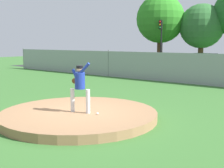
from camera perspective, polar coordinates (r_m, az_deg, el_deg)
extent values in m
plane|color=#386B2D|center=(14.49, 10.82, -1.95)|extent=(80.00, 80.00, 0.00)
cylinder|color=#99704C|center=(9.72, -6.41, -5.97)|extent=(5.09, 5.09, 0.26)
cylinder|color=silver|center=(9.55, -7.66, -3.11)|extent=(0.13, 0.13, 0.76)
cylinder|color=silver|center=(9.30, -4.67, -3.37)|extent=(0.13, 0.13, 0.76)
cylinder|color=navy|center=(9.32, -6.24, 0.65)|extent=(0.32, 0.32, 0.53)
cylinder|color=navy|center=(9.15, -5.49, 2.83)|extent=(0.43, 0.21, 0.44)
cylinder|color=navy|center=(9.43, -7.02, 1.54)|extent=(0.29, 0.17, 0.46)
ellipsoid|color=#4C2D14|center=(9.57, -7.29, 0.60)|extent=(0.20, 0.12, 0.18)
sphere|color=tan|center=(9.28, -6.28, 2.87)|extent=(0.20, 0.20, 0.20)
cylinder|color=black|center=(9.27, -6.29, 3.30)|extent=(0.21, 0.21, 0.09)
sphere|color=white|center=(9.16, -2.83, -5.72)|extent=(0.07, 0.07, 0.07)
cube|color=gray|center=(17.97, 17.01, 2.74)|extent=(35.60, 0.03, 1.85)
cylinder|color=slate|center=(29.68, -16.76, 4.79)|extent=(0.07, 0.07, 1.95)
cylinder|color=slate|center=(21.68, -0.69, 4.06)|extent=(0.07, 0.07, 1.95)
cube|color=maroon|center=(26.65, 1.51, 4.08)|extent=(1.89, 4.40, 0.64)
cube|color=black|center=(26.62, 1.52, 5.51)|extent=(1.69, 2.44, 0.69)
cylinder|color=black|center=(27.73, 3.28, 3.56)|extent=(1.85, 0.69, 0.64)
cylinder|color=black|center=(25.65, -0.41, 3.21)|extent=(1.85, 0.69, 0.64)
cube|color=slate|center=(23.30, 16.78, 3.32)|extent=(2.00, 4.57, 0.76)
cube|color=black|center=(23.26, 16.85, 4.96)|extent=(1.78, 2.54, 0.58)
cylinder|color=black|center=(24.64, 17.89, 2.62)|extent=(1.92, 0.71, 0.64)
cylinder|color=black|center=(22.03, 15.46, 2.12)|extent=(1.92, 0.71, 0.64)
cylinder|color=black|center=(29.53, 9.50, 7.62)|extent=(0.14, 0.14, 4.64)
cube|color=black|center=(29.42, 9.41, 11.27)|extent=(0.28, 0.24, 0.90)
sphere|color=red|center=(29.34, 9.30, 11.81)|extent=(0.18, 0.18, 0.18)
sphere|color=orange|center=(29.32, 9.29, 11.29)|extent=(0.18, 0.18, 0.18)
sphere|color=green|center=(29.31, 9.27, 10.76)|extent=(0.18, 0.18, 0.18)
cylinder|color=#4C331E|center=(32.11, 9.21, 6.35)|extent=(0.57, 0.57, 3.18)
sphere|color=#2E8322|center=(32.19, 9.35, 12.34)|extent=(5.06, 5.06, 5.06)
cylinder|color=#4C331E|center=(31.79, 16.76, 5.54)|extent=(0.53, 0.53, 2.56)
sphere|color=#2F6930|center=(31.81, 16.97, 10.68)|extent=(4.49, 4.49, 4.49)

